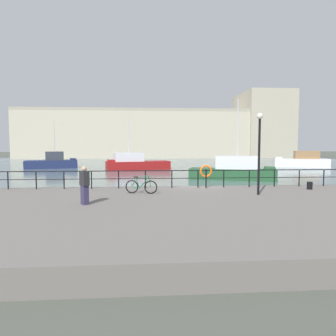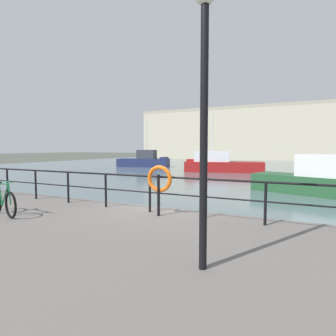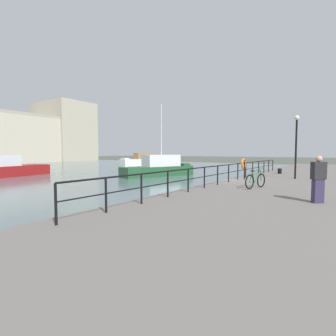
# 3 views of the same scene
# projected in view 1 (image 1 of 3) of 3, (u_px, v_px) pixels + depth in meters

# --- Properties ---
(ground_plane) EXTENTS (240.00, 240.00, 0.00)m
(ground_plane) POSITION_uv_depth(u_px,v_px,m) (196.00, 197.00, 20.28)
(ground_plane) COLOR #4C5147
(water_basin) EXTENTS (80.00, 60.00, 0.01)m
(water_basin) POSITION_uv_depth(u_px,v_px,m) (165.00, 165.00, 50.31)
(water_basin) COLOR slate
(water_basin) RESTS_ON ground_plane
(quay_promenade) EXTENTS (56.00, 13.00, 0.75)m
(quay_promenade) POSITION_uv_depth(u_px,v_px,m) (220.00, 214.00, 13.79)
(quay_promenade) COLOR slate
(quay_promenade) RESTS_ON ground_plane
(harbor_building) EXTENTS (66.75, 16.10, 16.52)m
(harbor_building) POSITION_uv_depth(u_px,v_px,m) (180.00, 133.00, 81.35)
(harbor_building) COLOR #C1B79E
(harbor_building) RESTS_ON ground_plane
(moored_green_narrowboat) EXTENTS (8.36, 4.69, 7.63)m
(moored_green_narrowboat) POSITION_uv_depth(u_px,v_px,m) (234.00, 170.00, 30.31)
(moored_green_narrowboat) COLOR #23512D
(moored_green_narrowboat) RESTS_ON water_basin
(moored_white_yacht) EXTENTS (7.40, 4.19, 6.80)m
(moored_white_yacht) POSITION_uv_depth(u_px,v_px,m) (52.00, 162.00, 44.67)
(moored_white_yacht) COLOR navy
(moored_white_yacht) RESTS_ON water_basin
(moored_red_daysailer) EXTENTS (8.68, 4.33, 6.70)m
(moored_red_daysailer) POSITION_uv_depth(u_px,v_px,m) (135.00, 163.00, 42.06)
(moored_red_daysailer) COLOR maroon
(moored_red_daysailer) RESTS_ON water_basin
(moored_small_launch) EXTENTS (7.93, 4.44, 2.39)m
(moored_small_launch) POSITION_uv_depth(u_px,v_px,m) (302.00, 161.00, 46.75)
(moored_small_launch) COLOR white
(moored_small_launch) RESTS_ON water_basin
(quay_railing) EXTENTS (22.59, 0.07, 1.08)m
(quay_railing) POSITION_uv_depth(u_px,v_px,m) (172.00, 176.00, 19.30)
(quay_railing) COLOR black
(quay_railing) RESTS_ON quay_promenade
(parked_bicycle) EXTENTS (1.72, 0.52, 0.98)m
(parked_bicycle) POSITION_uv_depth(u_px,v_px,m) (141.00, 186.00, 17.05)
(parked_bicycle) COLOR black
(parked_bicycle) RESTS_ON quay_promenade
(mooring_bollard) EXTENTS (0.32, 0.32, 0.44)m
(mooring_bollard) POSITION_uv_depth(u_px,v_px,m) (310.00, 186.00, 18.67)
(mooring_bollard) COLOR black
(mooring_bollard) RESTS_ON quay_promenade
(life_ring_stand) EXTENTS (0.75, 0.16, 1.40)m
(life_ring_stand) POSITION_uv_depth(u_px,v_px,m) (206.00, 172.00, 19.20)
(life_ring_stand) COLOR black
(life_ring_stand) RESTS_ON quay_promenade
(quay_lamp_post) EXTENTS (0.32, 0.32, 4.27)m
(quay_lamp_post) POSITION_uv_depth(u_px,v_px,m) (259.00, 142.00, 16.47)
(quay_lamp_post) COLOR black
(quay_lamp_post) RESTS_ON quay_promenade
(standing_person) EXTENTS (0.49, 0.52, 1.69)m
(standing_person) POSITION_uv_depth(u_px,v_px,m) (85.00, 185.00, 13.94)
(standing_person) COLOR #332D4C
(standing_person) RESTS_ON quay_promenade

